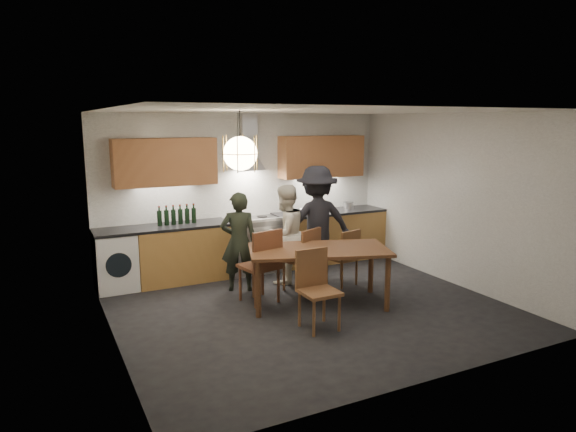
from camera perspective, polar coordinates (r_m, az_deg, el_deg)
name	(u,v)px	position (r m, az deg, el deg)	size (l,w,h in m)	color
ground	(310,308)	(7.02, 2.41, -10.13)	(5.00, 5.00, 0.00)	black
room_shell	(311,182)	(6.62, 2.52, 3.84)	(5.02, 4.52, 2.61)	white
counter_run	(254,244)	(8.58, -3.76, -3.15)	(5.00, 0.62, 0.90)	tan
range_stove	(253,245)	(8.57, -3.89, -3.23)	(0.90, 0.60, 0.92)	silver
wall_fixtures	(249,158)	(8.46, -4.33, 6.41)	(4.30, 0.54, 1.10)	#BC7848
pendant_lamp	(240,154)	(6.07, -5.33, 6.93)	(0.43, 0.43, 0.70)	black
dining_table	(319,255)	(6.96, 3.44, -4.33)	(2.06, 1.49, 0.79)	brown
chair_back_left	(263,261)	(7.01, -2.80, -5.06)	(0.55, 0.55, 1.04)	brown
chair_back_mid	(305,255)	(7.51, 1.94, -4.40)	(0.56, 0.56, 0.95)	brown
chair_back_right	(346,254)	(7.81, 6.45, -4.20)	(0.48, 0.48, 0.87)	brown
chair_front	(316,283)	(6.25, 3.09, -7.48)	(0.44, 0.44, 0.95)	brown
person_left	(239,242)	(7.55, -5.48, -2.85)	(0.54, 0.35, 1.47)	black
person_mid	(285,234)	(7.88, -0.35, -2.03)	(0.74, 0.58, 1.53)	silver
person_right	(317,223)	(8.08, 3.21, -0.76)	(1.16, 0.67, 1.79)	black
mixing_bowl	(308,211)	(8.88, 2.28, 0.54)	(0.31, 0.31, 0.07)	silver
stock_pot	(349,206)	(9.37, 6.74, 1.15)	(0.18, 0.18, 0.12)	silver
wine_bottles	(177,215)	(8.10, -12.25, 0.15)	(0.61, 0.07, 0.30)	black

